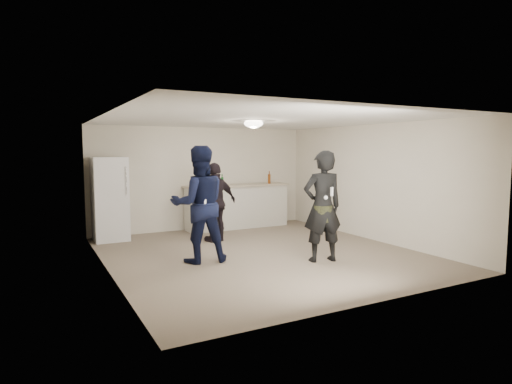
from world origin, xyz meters
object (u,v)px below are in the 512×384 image
fridge (110,199)px  shaker (218,182)px  spectator (216,202)px  man (199,204)px  counter (237,207)px  woman (322,206)px

fridge → shaker: bearing=1.0°
spectator → shaker: bearing=-127.0°
shaker → man: 3.05m
fridge → shaker: 2.56m
fridge → spectator: bearing=-31.0°
man → shaker: bearing=-110.6°
counter → spectator: spectator is taller
man → woman: 2.14m
fridge → woman: woman is taller
fridge → spectator: (1.97, -1.18, -0.06)m
woman → fridge: bearing=-38.9°
shaker → man: bearing=-119.2°
counter → fridge: bearing=-178.7°
counter → woman: woman is taller
spectator → counter: bearing=-143.3°
counter → shaker: shaker is taller
woman → man: bearing=-15.5°
fridge → woman: 4.66m
counter → spectator: size_ratio=1.54×
woman → spectator: bearing=-55.9°
shaker → fridge: bearing=-179.0°
shaker → man: man is taller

